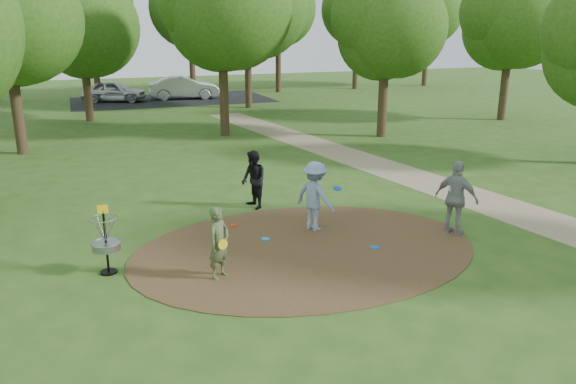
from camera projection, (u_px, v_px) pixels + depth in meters
name	position (u px, v px, depth m)	size (l,w,h in m)	color
ground	(306.00, 249.00, 13.41)	(100.00, 100.00, 0.00)	#2D5119
dirt_clearing	(306.00, 249.00, 13.41)	(8.40, 8.40, 0.02)	#47301C
footpath	(474.00, 198.00, 17.44)	(2.00, 40.00, 0.01)	#8C7A5B
parking_lot	(172.00, 100.00, 40.95)	(14.00, 8.00, 0.01)	black
player_observer_with_disc	(219.00, 243.00, 11.68)	(0.68, 0.65, 1.57)	#495833
player_throwing_with_disc	(315.00, 196.00, 14.47)	(1.31, 1.36, 1.83)	#7D94BB
player_walking_with_disc	(254.00, 180.00, 16.25)	(0.76, 0.92, 1.70)	black
player_waiting_with_disc	(456.00, 198.00, 14.12)	(0.96, 1.21, 1.93)	gray
disc_ground_cyan	(265.00, 239.00, 13.99)	(0.22, 0.22, 0.02)	#1B9ADA
disc_ground_blue	(375.00, 247.00, 13.45)	(0.22, 0.22, 0.02)	blue
disc_ground_red	(234.00, 225.00, 14.94)	(0.22, 0.22, 0.02)	red
car_left	(114.00, 91.00, 39.58)	(1.77, 4.39, 1.49)	#AEB0B7
car_right	(184.00, 88.00, 41.12)	(1.75, 5.01, 1.65)	#AEB0B7
disc_golf_basket	(105.00, 235.00, 11.88)	(0.63, 0.63, 1.54)	black
tree_ring	(248.00, 23.00, 20.84)	(36.94, 46.25, 9.67)	#332316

